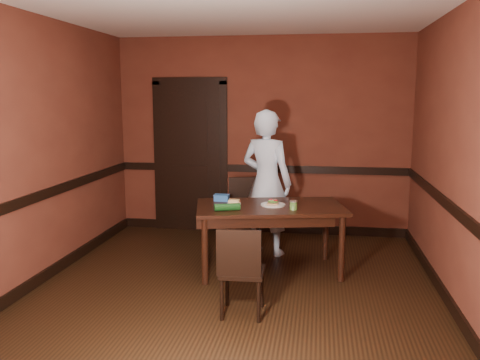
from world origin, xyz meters
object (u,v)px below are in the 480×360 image
(person, at_px, (267,183))
(sandwich_plate, at_px, (273,204))
(chair_far, at_px, (240,217))
(cheese_saucer, at_px, (234,202))
(food_tub, at_px, (222,198))
(dining_table, at_px, (270,238))
(chair_near, at_px, (242,270))
(sauce_jar, at_px, (293,205))

(person, bearing_deg, sandwich_plate, 123.31)
(chair_far, relative_size, sandwich_plate, 3.54)
(sandwich_plate, distance_m, cheese_saucer, 0.43)
(chair_far, bearing_deg, food_tub, -125.90)
(dining_table, height_order, food_tub, food_tub)
(chair_near, bearing_deg, sauce_jar, -113.23)
(sandwich_plate, bearing_deg, dining_table, 177.90)
(chair_near, relative_size, sauce_jar, 8.45)
(person, height_order, sandwich_plate, person)
(person, xyz_separation_m, sauce_jar, (0.36, -0.80, -0.09))
(person, distance_m, sauce_jar, 0.89)
(dining_table, bearing_deg, food_tub, 151.41)
(cheese_saucer, bearing_deg, chair_far, 91.71)
(dining_table, xyz_separation_m, chair_near, (-0.13, -1.15, 0.04))
(sauce_jar, bearing_deg, chair_near, -111.41)
(person, distance_m, food_tub, 0.67)
(cheese_saucer, bearing_deg, food_tub, 139.07)
(chair_near, distance_m, food_tub, 1.43)
(chair_far, bearing_deg, person, 3.78)
(sandwich_plate, bearing_deg, food_tub, 164.63)
(person, distance_m, sandwich_plate, 0.67)
(chair_far, relative_size, person, 0.53)
(sauce_jar, bearing_deg, sandwich_plate, 144.76)
(person, distance_m, cheese_saucer, 0.70)
(cheese_saucer, bearing_deg, person, 64.91)
(chair_far, bearing_deg, cheese_saucer, -102.58)
(person, bearing_deg, chair_far, 39.36)
(dining_table, distance_m, cheese_saucer, 0.55)
(chair_near, distance_m, cheese_saucer, 1.25)
(chair_near, xyz_separation_m, food_tub, (-0.43, 1.31, 0.37))
(cheese_saucer, height_order, food_tub, food_tub)
(chair_far, bearing_deg, sandwich_plate, -64.98)
(cheese_saucer, bearing_deg, sauce_jar, -15.39)
(chair_near, height_order, sandwich_plate, chair_near)
(food_tub, bearing_deg, sandwich_plate, -14.91)
(chair_far, height_order, person, person)
(chair_near, relative_size, sandwich_plate, 3.11)
(chair_near, height_order, food_tub, same)
(person, bearing_deg, sauce_jar, 135.71)
(sauce_jar, distance_m, food_tub, 0.88)
(dining_table, relative_size, person, 0.90)
(dining_table, relative_size, sauce_jar, 16.42)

